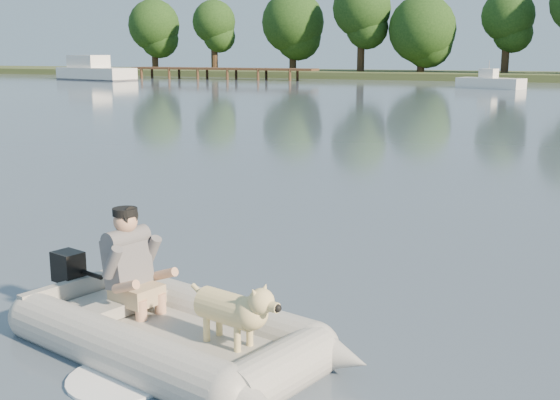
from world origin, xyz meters
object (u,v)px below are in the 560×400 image
at_px(dock, 222,74).
at_px(dog, 228,314).
at_px(dinghy, 173,293).
at_px(man, 128,259).
at_px(motorboat, 491,75).
at_px(cabin_cruiser, 96,68).

relative_size(dock, dog, 21.36).
height_order(dock, dinghy, dinghy).
xyz_separation_m(dock, man, (26.14, -52.25, 0.18)).
bearing_deg(man, dock, 132.33).
distance_m(man, motorboat, 45.60).
height_order(man, motorboat, motorboat).
relative_size(dock, motorboat, 3.88).
xyz_separation_m(man, dog, (1.17, -0.33, -0.23)).
distance_m(dog, cabin_cruiser, 59.92).
relative_size(man, motorboat, 0.21).
bearing_deg(dog, cabin_cruiser, 143.91).
xyz_separation_m(dock, dinghy, (26.74, -52.47, 0.01)).
height_order(dinghy, cabin_cruiser, cabin_cruiser).
bearing_deg(dinghy, cabin_cruiser, 143.55).
bearing_deg(motorboat, dock, -175.54).
distance_m(man, cabin_cruiser, 58.93).
bearing_deg(man, dog, 0.00).
bearing_deg(cabin_cruiser, motorboat, 12.80).
bearing_deg(cabin_cruiser, man, -37.69).
distance_m(dock, man, 58.43).
xyz_separation_m(man, motorboat, (-1.90, 45.56, 0.19)).
bearing_deg(man, cabin_cruiser, 143.22).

